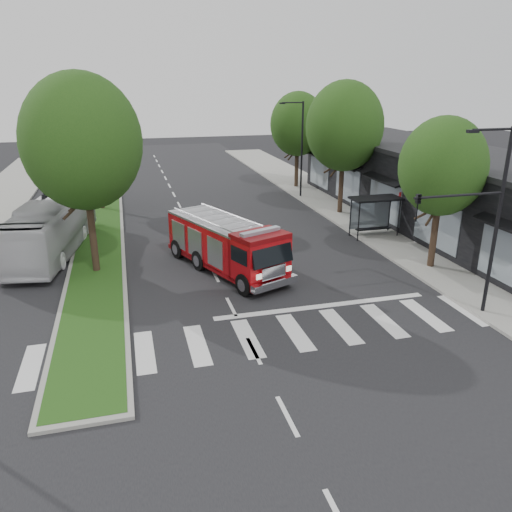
# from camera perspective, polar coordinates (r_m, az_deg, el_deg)

# --- Properties ---
(ground) EXTENTS (140.00, 140.00, 0.00)m
(ground) POSITION_cam_1_polar(r_m,az_deg,el_deg) (22.65, -2.84, -5.83)
(ground) COLOR black
(ground) RESTS_ON ground
(sidewalk_right) EXTENTS (5.00, 80.00, 0.15)m
(sidewalk_right) POSITION_cam_1_polar(r_m,az_deg,el_deg) (35.69, 13.59, 3.36)
(sidewalk_right) COLOR gray
(sidewalk_right) RESTS_ON ground
(median) EXTENTS (3.00, 50.00, 0.15)m
(median) POSITION_cam_1_polar(r_m,az_deg,el_deg) (39.27, -17.18, 4.51)
(median) COLOR gray
(median) RESTS_ON ground
(storefront_row) EXTENTS (8.00, 30.00, 5.00)m
(storefront_row) POSITION_cam_1_polar(r_m,az_deg,el_deg) (37.46, 20.02, 7.31)
(storefront_row) COLOR black
(storefront_row) RESTS_ON ground
(bus_shelter) EXTENTS (3.20, 1.60, 2.61)m
(bus_shelter) POSITION_cam_1_polar(r_m,az_deg,el_deg) (33.02, 13.37, 5.62)
(bus_shelter) COLOR black
(bus_shelter) RESTS_ON ground
(tree_right_near) EXTENTS (4.40, 4.40, 8.05)m
(tree_right_near) POSITION_cam_1_polar(r_m,az_deg,el_deg) (27.38, 20.54, 9.53)
(tree_right_near) COLOR black
(tree_right_near) RESTS_ON ground
(tree_right_mid) EXTENTS (5.60, 5.60, 9.72)m
(tree_right_mid) POSITION_cam_1_polar(r_m,az_deg,el_deg) (37.61, 10.07, 14.39)
(tree_right_mid) COLOR black
(tree_right_mid) RESTS_ON ground
(tree_right_far) EXTENTS (5.00, 5.00, 8.73)m
(tree_right_far) POSITION_cam_1_polar(r_m,az_deg,el_deg) (46.90, 4.79, 14.79)
(tree_right_far) COLOR black
(tree_right_far) RESTS_ON ground
(tree_median_near) EXTENTS (5.80, 5.80, 10.16)m
(tree_median_near) POSITION_cam_1_polar(r_m,az_deg,el_deg) (26.25, -19.26, 12.19)
(tree_median_near) COLOR black
(tree_median_near) RESTS_ON ground
(tree_median_far) EXTENTS (5.60, 5.60, 9.72)m
(tree_median_far) POSITION_cam_1_polar(r_m,az_deg,el_deg) (40.20, -18.05, 14.07)
(tree_median_far) COLOR black
(tree_median_far) RESTS_ON ground
(streetlight_right_near) EXTENTS (4.08, 0.22, 8.00)m
(streetlight_right_near) POSITION_cam_1_polar(r_m,az_deg,el_deg) (22.13, 24.30, 4.65)
(streetlight_right_near) COLOR black
(streetlight_right_near) RESTS_ON ground
(streetlight_right_far) EXTENTS (2.11, 0.20, 8.00)m
(streetlight_right_far) POSITION_cam_1_polar(r_m,az_deg,el_deg) (42.91, 5.08, 12.51)
(streetlight_right_far) COLOR black
(streetlight_right_far) RESTS_ON ground
(fire_engine) EXTENTS (5.54, 8.91, 2.97)m
(fire_engine) POSITION_cam_1_polar(r_m,az_deg,el_deg) (26.44, -3.48, 1.29)
(fire_engine) COLOR #630508
(fire_engine) RESTS_ON ground
(city_bus) EXTENTS (4.44, 11.57, 3.14)m
(city_bus) POSITION_cam_1_polar(r_m,az_deg,el_deg) (31.48, -22.31, 3.11)
(city_bus) COLOR silver
(city_bus) RESTS_ON ground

